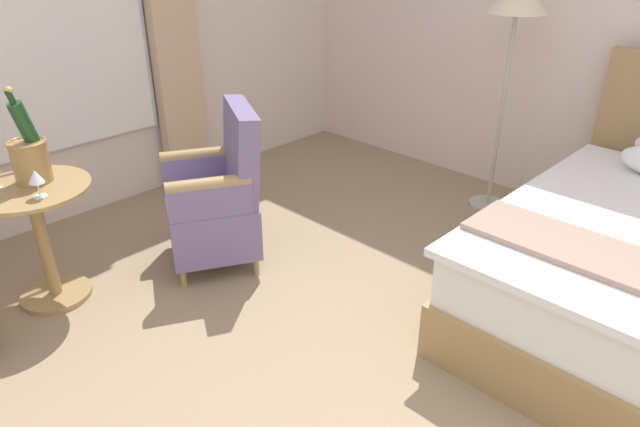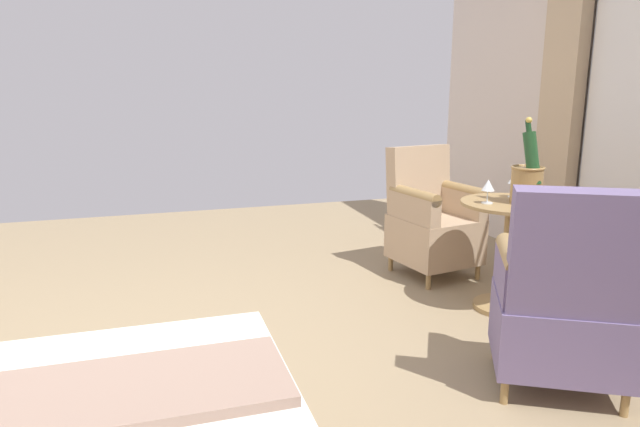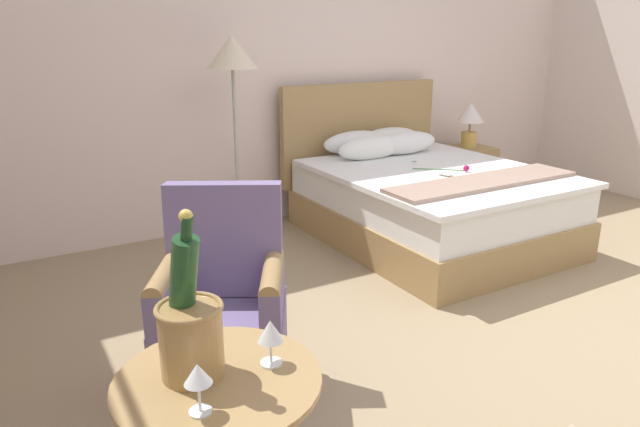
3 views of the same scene
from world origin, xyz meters
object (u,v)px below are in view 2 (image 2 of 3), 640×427
(side_table_round, at_px, (508,246))
(champagne_bucket, at_px, (528,178))
(wine_glass_near_bucket, at_px, (514,180))
(wine_glass_near_edge, at_px, (488,186))
(armchair_facing_bed, at_px, (432,220))
(armchair_by_window, at_px, (564,305))

(side_table_round, distance_m, champagne_bucket, 0.44)
(wine_glass_near_bucket, distance_m, wine_glass_near_edge, 0.29)
(wine_glass_near_bucket, height_order, armchair_facing_bed, armchair_facing_bed)
(champagne_bucket, relative_size, wine_glass_near_edge, 3.50)
(wine_glass_near_edge, bearing_deg, armchair_facing_bed, -93.06)
(side_table_round, xyz_separation_m, wine_glass_near_edge, (0.17, -0.01, 0.38))
(side_table_round, relative_size, armchair_facing_bed, 0.73)
(wine_glass_near_bucket, distance_m, armchair_by_window, 1.20)
(armchair_by_window, xyz_separation_m, armchair_facing_bed, (-0.23, -1.67, -0.01))
(wine_glass_near_edge, distance_m, armchair_by_window, 1.02)
(champagne_bucket, relative_size, armchair_facing_bed, 0.54)
(wine_glass_near_bucket, relative_size, wine_glass_near_edge, 1.00)
(side_table_round, distance_m, armchair_facing_bed, 0.77)
(wine_glass_near_edge, bearing_deg, champagne_bucket, 162.78)
(champagne_bucket, distance_m, armchair_facing_bed, 0.94)
(side_table_round, bearing_deg, champagne_bucket, 133.62)
(side_table_round, distance_m, armchair_by_window, 0.98)
(wine_glass_near_edge, xyz_separation_m, armchair_facing_bed, (-0.04, -0.74, -0.39))
(armchair_by_window, distance_m, armchair_facing_bed, 1.68)
(armchair_facing_bed, bearing_deg, armchair_by_window, 82.30)
(side_table_round, height_order, armchair_by_window, armchair_by_window)
(champagne_bucket, height_order, wine_glass_near_bucket, champagne_bucket)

